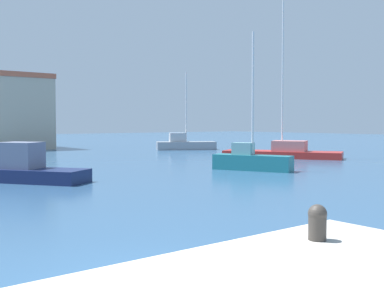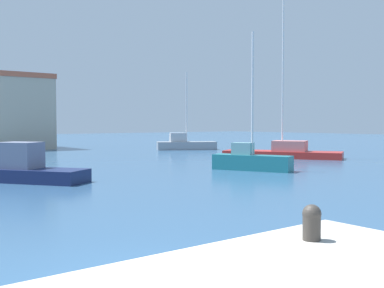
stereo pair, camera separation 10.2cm
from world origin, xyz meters
TOP-DOWN VIEW (x-y plane):
  - water at (15.00, 20.00)m, footprint 160.00×160.00m
  - mooring_bollard at (1.52, -1.70)m, footprint 0.27×0.27m
  - sailboat_red_distant_north at (23.40, 17.90)m, footprint 6.50×8.69m
  - sailboat_teal_distant_east at (14.83, 12.81)m, footprint 2.86×4.49m
  - sailboat_grey_inner_mooring at (24.05, 31.18)m, footprint 5.96×4.50m
  - motorboat_navy_mid_harbor at (3.25, 15.42)m, footprint 4.47×5.29m
  - warehouse_block at (10.77, 43.32)m, footprint 7.12×7.94m

SIDE VIEW (x-z plane):
  - water at x=15.00m, z-range 0.00..0.00m
  - sailboat_red_distant_north at x=23.40m, z-range -6.50..7.54m
  - sailboat_grey_inner_mooring at x=24.05m, z-range -3.23..4.37m
  - motorboat_navy_mid_harbor at x=3.25m, z-range -0.30..1.48m
  - sailboat_teal_distant_east at x=14.83m, z-range -3.24..4.43m
  - mooring_bollard at x=1.52m, z-range 1.02..1.53m
  - warehouse_block at x=10.77m, z-range 0.01..7.50m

